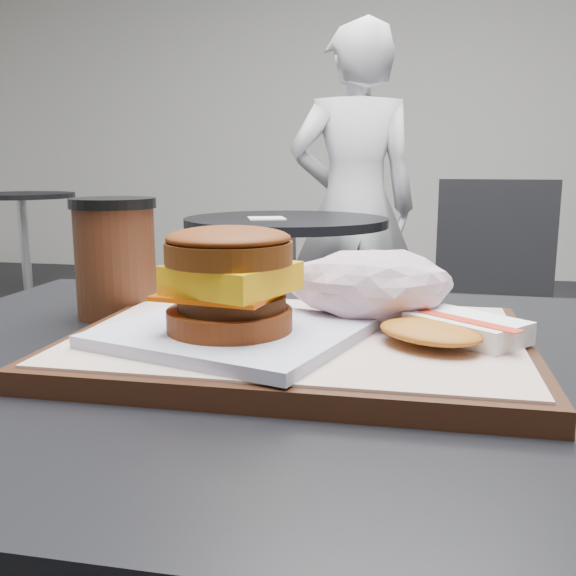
{
  "coord_description": "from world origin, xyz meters",
  "views": [
    {
      "loc": [
        0.09,
        -0.51,
        0.93
      ],
      "look_at": [
        -0.0,
        -0.03,
        0.83
      ],
      "focal_mm": 40.0,
      "sensor_mm": 36.0,
      "label": 1
    }
  ],
  "objects_px": {
    "customer_table": "(298,553)",
    "hash_brown": "(450,330)",
    "serving_tray": "(299,344)",
    "patron": "(354,208)",
    "crumpled_wrapper": "(370,285)",
    "neighbor_table": "(286,275)",
    "coffee_cup": "(115,255)",
    "breakfast_sandwich": "(231,293)",
    "neighbor_chair": "(457,284)"
  },
  "relations": [
    {
      "from": "serving_tray",
      "to": "neighbor_table",
      "type": "relative_size",
      "value": 0.51
    },
    {
      "from": "breakfast_sandwich",
      "to": "crumpled_wrapper",
      "type": "bearing_deg",
      "value": 42.45
    },
    {
      "from": "neighbor_chair",
      "to": "patron",
      "type": "height_order",
      "value": "patron"
    },
    {
      "from": "crumpled_wrapper",
      "to": "coffee_cup",
      "type": "distance_m",
      "value": 0.28
    },
    {
      "from": "hash_brown",
      "to": "neighbor_chair",
      "type": "bearing_deg",
      "value": 86.3
    },
    {
      "from": "crumpled_wrapper",
      "to": "coffee_cup",
      "type": "xyz_separation_m",
      "value": [
        -0.27,
        0.05,
        0.01
      ]
    },
    {
      "from": "serving_tray",
      "to": "patron",
      "type": "bearing_deg",
      "value": 94.44
    },
    {
      "from": "serving_tray",
      "to": "patron",
      "type": "distance_m",
      "value": 2.21
    },
    {
      "from": "breakfast_sandwich",
      "to": "crumpled_wrapper",
      "type": "xyz_separation_m",
      "value": [
        0.1,
        0.09,
        -0.01
      ]
    },
    {
      "from": "breakfast_sandwich",
      "to": "coffee_cup",
      "type": "bearing_deg",
      "value": 140.05
    },
    {
      "from": "customer_table",
      "to": "neighbor_table",
      "type": "xyz_separation_m",
      "value": [
        -0.35,
        1.65,
        -0.03
      ]
    },
    {
      "from": "customer_table",
      "to": "breakfast_sandwich",
      "type": "height_order",
      "value": "breakfast_sandwich"
    },
    {
      "from": "customer_table",
      "to": "neighbor_table",
      "type": "relative_size",
      "value": 1.07
    },
    {
      "from": "crumpled_wrapper",
      "to": "neighbor_chair",
      "type": "relative_size",
      "value": 0.16
    },
    {
      "from": "customer_table",
      "to": "coffee_cup",
      "type": "bearing_deg",
      "value": 153.72
    },
    {
      "from": "coffee_cup",
      "to": "neighbor_chair",
      "type": "xyz_separation_m",
      "value": [
        0.46,
        1.7,
        -0.32
      ]
    },
    {
      "from": "hash_brown",
      "to": "coffee_cup",
      "type": "distance_m",
      "value": 0.36
    },
    {
      "from": "hash_brown",
      "to": "neighbor_chair",
      "type": "relative_size",
      "value": 0.15
    },
    {
      "from": "coffee_cup",
      "to": "hash_brown",
      "type": "bearing_deg",
      "value": -17.99
    },
    {
      "from": "customer_table",
      "to": "neighbor_chair",
      "type": "relative_size",
      "value": 0.91
    },
    {
      "from": "patron",
      "to": "hash_brown",
      "type": "bearing_deg",
      "value": 82.89
    },
    {
      "from": "crumpled_wrapper",
      "to": "customer_table",
      "type": "bearing_deg",
      "value": -131.94
    },
    {
      "from": "crumpled_wrapper",
      "to": "breakfast_sandwich",
      "type": "bearing_deg",
      "value": -137.55
    },
    {
      "from": "coffee_cup",
      "to": "patron",
      "type": "xyz_separation_m",
      "value": [
        0.05,
        2.1,
        -0.09
      ]
    },
    {
      "from": "hash_brown",
      "to": "neighbor_chair",
      "type": "distance_m",
      "value": 1.84
    },
    {
      "from": "coffee_cup",
      "to": "patron",
      "type": "distance_m",
      "value": 2.11
    },
    {
      "from": "serving_tray",
      "to": "neighbor_chair",
      "type": "bearing_deg",
      "value": 82.38
    },
    {
      "from": "customer_table",
      "to": "neighbor_chair",
      "type": "bearing_deg",
      "value": 82.42
    },
    {
      "from": "hash_brown",
      "to": "crumpled_wrapper",
      "type": "xyz_separation_m",
      "value": [
        -0.07,
        0.06,
        0.02
      ]
    },
    {
      "from": "serving_tray",
      "to": "customer_table",
      "type": "bearing_deg",
      "value": -81.79
    },
    {
      "from": "hash_brown",
      "to": "crumpled_wrapper",
      "type": "relative_size",
      "value": 0.93
    },
    {
      "from": "coffee_cup",
      "to": "serving_tray",
      "type": "bearing_deg",
      "value": -25.53
    },
    {
      "from": "neighbor_chair",
      "to": "breakfast_sandwich",
      "type": "bearing_deg",
      "value": -98.93
    },
    {
      "from": "neighbor_chair",
      "to": "patron",
      "type": "bearing_deg",
      "value": 135.61
    },
    {
      "from": "breakfast_sandwich",
      "to": "neighbor_table",
      "type": "bearing_deg",
      "value": 100.14
    },
    {
      "from": "crumpled_wrapper",
      "to": "neighbor_table",
      "type": "bearing_deg",
      "value": 104.29
    },
    {
      "from": "breakfast_sandwich",
      "to": "patron",
      "type": "relative_size",
      "value": 0.15
    },
    {
      "from": "neighbor_chair",
      "to": "patron",
      "type": "xyz_separation_m",
      "value": [
        -0.41,
        0.4,
        0.24
      ]
    },
    {
      "from": "serving_tray",
      "to": "hash_brown",
      "type": "xyz_separation_m",
      "value": [
        0.12,
        -0.01,
        0.02
      ]
    },
    {
      "from": "customer_table",
      "to": "hash_brown",
      "type": "bearing_deg",
      "value": -1.57
    },
    {
      "from": "hash_brown",
      "to": "neighbor_table",
      "type": "relative_size",
      "value": 0.18
    },
    {
      "from": "serving_tray",
      "to": "coffee_cup",
      "type": "relative_size",
      "value": 3.03
    },
    {
      "from": "crumpled_wrapper",
      "to": "serving_tray",
      "type": "bearing_deg",
      "value": -134.05
    },
    {
      "from": "breakfast_sandwich",
      "to": "neighbor_chair",
      "type": "distance_m",
      "value": 1.89
    },
    {
      "from": "breakfast_sandwich",
      "to": "neighbor_chair",
      "type": "relative_size",
      "value": 0.26
    },
    {
      "from": "crumpled_wrapper",
      "to": "patron",
      "type": "relative_size",
      "value": 0.1
    },
    {
      "from": "serving_tray",
      "to": "hash_brown",
      "type": "relative_size",
      "value": 2.81
    },
    {
      "from": "breakfast_sandwich",
      "to": "neighbor_chair",
      "type": "xyz_separation_m",
      "value": [
        0.29,
        1.84,
        -0.32
      ]
    },
    {
      "from": "breakfast_sandwich",
      "to": "hash_brown",
      "type": "height_order",
      "value": "breakfast_sandwich"
    },
    {
      "from": "coffee_cup",
      "to": "customer_table",
      "type": "bearing_deg",
      "value": -26.28
    }
  ]
}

